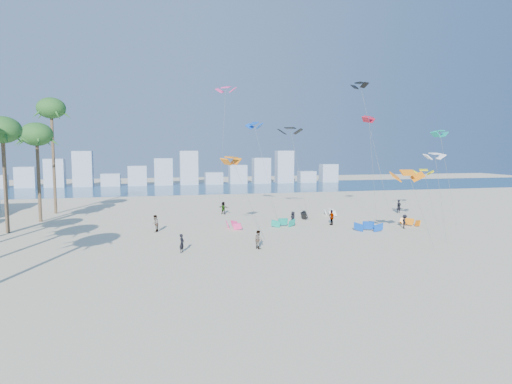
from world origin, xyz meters
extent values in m
plane|color=beige|center=(0.00, 0.00, 0.00)|extent=(220.00, 220.00, 0.00)
plane|color=navy|center=(0.00, 72.00, 0.01)|extent=(220.00, 220.00, 0.00)
imported|color=black|center=(-5.14, 9.60, 0.82)|extent=(0.62, 0.71, 1.63)
imported|color=gray|center=(1.69, 9.55, 0.84)|extent=(0.87, 0.98, 1.67)
imported|color=black|center=(8.60, 20.64, 0.80)|extent=(0.91, 0.92, 1.61)
imported|color=gray|center=(13.03, 19.57, 0.89)|extent=(0.62, 1.11, 1.79)
imported|color=black|center=(20.15, 15.46, 0.79)|extent=(0.84, 1.14, 1.59)
imported|color=gray|center=(1.92, 31.04, 0.86)|extent=(1.50, 1.48, 1.72)
imported|color=black|center=(26.04, 26.39, 0.93)|extent=(0.72, 0.52, 1.85)
imported|color=gray|center=(-7.34, 19.83, 0.93)|extent=(0.90, 1.04, 1.86)
cylinder|color=#595959|center=(1.82, 14.55, 4.07)|extent=(2.80, 3.25, 8.15)
cylinder|color=#595959|center=(10.81, 24.98, 5.82)|extent=(1.83, 2.36, 11.65)
cylinder|color=#595959|center=(21.00, 10.49, 4.24)|extent=(2.36, 5.71, 8.50)
cylinder|color=#595959|center=(6.86, 27.03, 6.20)|extent=(1.82, 5.78, 12.40)
cylinder|color=#595959|center=(19.93, 22.78, 6.57)|extent=(0.16, 3.00, 13.14)
cylinder|color=#595959|center=(24.41, 16.98, 3.23)|extent=(0.26, 2.81, 6.47)
cylinder|color=#595959|center=(2.48, 35.05, 9.00)|extent=(1.74, 3.40, 18.00)
cylinder|color=#595959|center=(27.29, 17.86, 5.59)|extent=(0.09, 4.07, 11.18)
cylinder|color=#595959|center=(16.24, 6.62, 3.40)|extent=(1.19, 2.86, 6.80)
cylinder|color=#595959|center=(21.94, 26.11, 9.00)|extent=(2.83, 4.26, 18.01)
cylinder|color=brown|center=(-22.76, 23.00, 5.50)|extent=(0.40, 0.40, 10.99)
ellipsoid|color=#1F5923|center=(-22.76, 23.00, 10.99)|extent=(3.80, 3.80, 2.85)
cylinder|color=brown|center=(-21.09, 30.00, 5.38)|extent=(0.40, 0.40, 10.75)
ellipsoid|color=#1F5923|center=(-21.09, 30.00, 10.75)|extent=(3.80, 3.80, 2.85)
cylinder|color=brown|center=(-20.71, 37.00, 7.25)|extent=(0.40, 0.40, 14.51)
ellipsoid|color=#1F5923|center=(-20.71, 37.00, 14.51)|extent=(3.80, 3.80, 2.85)
cube|color=#9EADBF|center=(-35.80, 82.00, 2.40)|extent=(4.40, 3.00, 4.80)
cube|color=#9EADBF|center=(-29.60, 82.00, 3.30)|extent=(4.40, 3.00, 6.60)
cube|color=#9EADBF|center=(-23.40, 82.00, 4.20)|extent=(4.40, 3.00, 8.40)
cube|color=#9EADBF|center=(-17.20, 82.00, 1.50)|extent=(4.40, 3.00, 3.00)
cube|color=#9EADBF|center=(-11.00, 82.00, 2.40)|extent=(4.40, 3.00, 4.80)
cube|color=#9EADBF|center=(-4.80, 82.00, 3.30)|extent=(4.40, 3.00, 6.60)
cube|color=#9EADBF|center=(1.40, 82.00, 4.20)|extent=(4.40, 3.00, 8.40)
cube|color=#9EADBF|center=(7.60, 82.00, 1.50)|extent=(4.40, 3.00, 3.00)
cube|color=#9EADBF|center=(13.80, 82.00, 2.40)|extent=(4.40, 3.00, 4.80)
cube|color=#9EADBF|center=(20.00, 82.00, 3.30)|extent=(4.40, 3.00, 6.60)
cube|color=#9EADBF|center=(26.20, 82.00, 4.20)|extent=(4.40, 3.00, 8.40)
cube|color=#9EADBF|center=(32.40, 82.00, 1.50)|extent=(4.40, 3.00, 3.00)
cube|color=#9EADBF|center=(38.60, 82.00, 2.40)|extent=(4.40, 3.00, 4.80)
camera|label=1|loc=(-7.54, -28.63, 9.06)|focal=30.98mm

